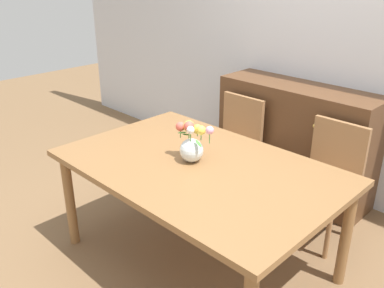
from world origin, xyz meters
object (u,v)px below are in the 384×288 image
chair_right (329,173)px  dresser (294,140)px  flower_vase (192,143)px  dining_table (198,175)px  chair_left (234,140)px

chair_right → dresser: bearing=-36.9°
chair_right → flower_vase: (-0.52, -0.91, 0.36)m
dining_table → flower_vase: flower_vase is taller
dining_table → flower_vase: size_ratio=6.77×
dining_table → chair_left: 1.04m
dresser → chair_left: bearing=-131.2°
flower_vase → chair_right: bearing=60.1°
dresser → flower_vase: bearing=-89.1°
dining_table → flower_vase: (-0.07, 0.02, 0.20)m
dining_table → dresser: dresser is taller
dresser → dining_table: bearing=-86.0°
chair_right → dining_table: bearing=64.0°
chair_right → dresser: dresser is taller
flower_vase → chair_left: bearing=112.6°
dining_table → flower_vase: bearing=168.0°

